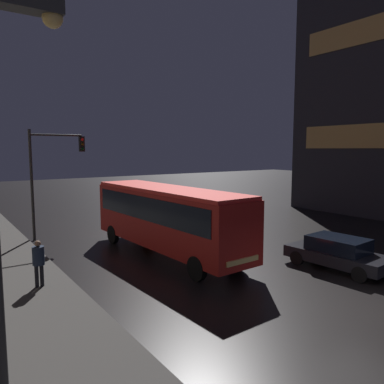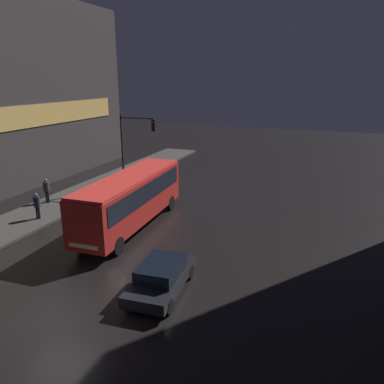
{
  "view_description": "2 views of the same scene",
  "coord_description": "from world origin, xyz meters",
  "px_view_note": "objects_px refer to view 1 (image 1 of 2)",
  "views": [
    {
      "loc": [
        -11.14,
        -6.18,
        5.18
      ],
      "look_at": [
        2.05,
        12.83,
        2.51
      ],
      "focal_mm": 35.0,
      "sensor_mm": 36.0,
      "label": 1
    },
    {
      "loc": [
        9.49,
        -9.81,
        8.99
      ],
      "look_at": [
        1.9,
        9.73,
        2.56
      ],
      "focal_mm": 35.0,
      "sensor_mm": 36.0,
      "label": 2
    }
  ],
  "objects_px": {
    "bus_near": "(167,214)",
    "traffic_light_main": "(51,166)",
    "street_lamp_sidewalk": "(7,158)",
    "pedestrian_mid": "(38,259)",
    "car_taxi": "(338,253)"
  },
  "relations": [
    {
      "from": "car_taxi",
      "to": "traffic_light_main",
      "type": "relative_size",
      "value": 0.7
    },
    {
      "from": "pedestrian_mid",
      "to": "traffic_light_main",
      "type": "xyz_separation_m",
      "value": [
        2.61,
        8.16,
        3.03
      ]
    },
    {
      "from": "bus_near",
      "to": "traffic_light_main",
      "type": "relative_size",
      "value": 1.66
    },
    {
      "from": "car_taxi",
      "to": "traffic_light_main",
      "type": "height_order",
      "value": "traffic_light_main"
    },
    {
      "from": "car_taxi",
      "to": "street_lamp_sidewalk",
      "type": "height_order",
      "value": "street_lamp_sidewalk"
    },
    {
      "from": "street_lamp_sidewalk",
      "to": "bus_near",
      "type": "bearing_deg",
      "value": 47.89
    },
    {
      "from": "traffic_light_main",
      "to": "street_lamp_sidewalk",
      "type": "height_order",
      "value": "street_lamp_sidewalk"
    },
    {
      "from": "traffic_light_main",
      "to": "street_lamp_sidewalk",
      "type": "bearing_deg",
      "value": -106.15
    },
    {
      "from": "traffic_light_main",
      "to": "car_taxi",
      "type": "bearing_deg",
      "value": -56.37
    },
    {
      "from": "bus_near",
      "to": "street_lamp_sidewalk",
      "type": "relative_size",
      "value": 1.42
    },
    {
      "from": "street_lamp_sidewalk",
      "to": "pedestrian_mid",
      "type": "bearing_deg",
      "value": 75.53
    },
    {
      "from": "pedestrian_mid",
      "to": "street_lamp_sidewalk",
      "type": "xyz_separation_m",
      "value": [
        -2.02,
        -7.85,
        3.85
      ]
    },
    {
      "from": "traffic_light_main",
      "to": "pedestrian_mid",
      "type": "bearing_deg",
      "value": -107.74
    },
    {
      "from": "bus_near",
      "to": "street_lamp_sidewalk",
      "type": "height_order",
      "value": "street_lamp_sidewalk"
    },
    {
      "from": "pedestrian_mid",
      "to": "street_lamp_sidewalk",
      "type": "height_order",
      "value": "street_lamp_sidewalk"
    }
  ]
}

